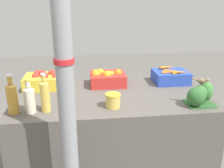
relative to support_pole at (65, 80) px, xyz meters
The scene contains 11 objects.
market_table 1.04m from the support_pole, 61.81° to the left, with size 1.65×0.87×0.77m, color #56514C.
support_pole is the anchor object (origin of this frame).
apple_crate 0.99m from the support_pole, 106.47° to the left, with size 0.33×0.27×0.15m.
orange_crate 1.01m from the support_pole, 70.34° to the left, with size 0.33×0.27×0.16m.
carrot_crate 1.35m from the support_pole, 43.44° to the left, with size 0.33×0.27×0.15m.
broccoli_pile 1.09m from the support_pole, 19.48° to the left, with size 0.24×0.21×0.17m.
juice_bottle_amber 0.60m from the support_pole, 137.68° to the left, with size 0.08×0.08×0.29m.
juice_bottle_cloudy 0.54m from the support_pole, 127.94° to the left, with size 0.08×0.08×0.25m.
juice_bottle_golden 0.47m from the support_pole, 115.65° to the left, with size 0.07×0.07×0.29m.
pickle_jar 0.59m from the support_pole, 50.59° to the left, with size 0.12×0.12×0.11m.
sparrow_bird 1.06m from the support_pole, 18.98° to the left, with size 0.12×0.08×0.05m.
Camera 1 is at (-0.24, -1.98, 1.57)m, focal length 40.00 mm.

